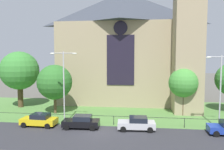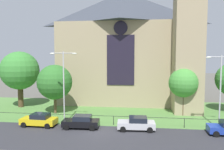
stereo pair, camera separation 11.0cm
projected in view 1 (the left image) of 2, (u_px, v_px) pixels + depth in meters
ground at (110, 110)px, 35.23m from camera, size 160.00×160.00×0.00m
road_asphalt at (94, 138)px, 23.36m from camera, size 120.00×8.00×0.01m
grass_verge at (108, 113)px, 33.25m from camera, size 120.00×20.00×0.01m
church_building at (127, 45)px, 41.40m from camera, size 23.20×16.20×26.00m
iron_railing at (114, 117)px, 27.55m from camera, size 33.42×0.07×1.13m
tree_left_far at (20, 71)px, 36.94m from camera, size 6.21×6.21×9.10m
tree_left_near at (55, 82)px, 33.04m from camera, size 5.08×5.08×7.12m
tree_right_near at (183, 83)px, 31.91m from camera, size 4.07×4.07×6.65m
streetlamp_near at (64, 79)px, 27.81m from camera, size 3.37×0.26×8.92m
streetlamp_far at (221, 83)px, 25.61m from camera, size 3.37×0.26×8.47m
parked_car_yellow at (39, 120)px, 27.21m from camera, size 4.25×2.13×1.51m
parked_car_black at (81, 122)px, 26.41m from camera, size 4.28×2.18×1.51m
parked_car_silver at (137, 123)px, 25.76m from camera, size 4.28×2.19×1.51m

